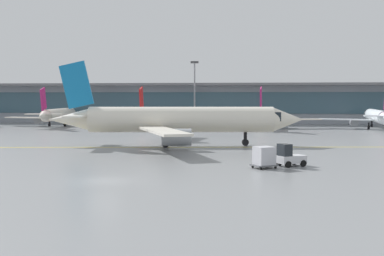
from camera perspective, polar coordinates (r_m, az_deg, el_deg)
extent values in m
plane|color=gray|center=(38.92, -10.00, -5.96)|extent=(400.00, 400.00, 0.00)
cube|color=yellow|center=(63.72, -1.45, -2.19)|extent=(109.33, 12.82, 0.01)
cube|color=#8C939E|center=(123.37, 0.99, 2.70)|extent=(171.08, 8.00, 9.00)
cube|color=#385666|center=(119.30, 0.82, 2.88)|extent=(164.23, 0.16, 5.04)
cube|color=slate|center=(121.89, 0.93, 4.94)|extent=(177.92, 11.00, 0.60)
cylinder|color=silver|center=(113.48, -14.87, 1.52)|extent=(3.67, 18.07, 2.49)
cone|color=silver|center=(123.53, -13.45, 1.70)|extent=(2.56, 3.14, 2.37)
cube|color=black|center=(121.60, -13.70, 1.82)|extent=(2.09, 2.37, 0.87)
cone|color=silver|center=(103.05, -16.65, 1.30)|extent=(2.38, 4.12, 2.12)
cube|color=silver|center=(114.16, -18.14, 1.13)|extent=(10.53, 4.47, 0.21)
cylinder|color=#999EA3|center=(114.53, -16.98, 0.81)|extent=(1.71, 2.74, 1.54)
cube|color=silver|center=(110.39, -11.92, 1.15)|extent=(10.45, 5.69, 0.21)
cylinder|color=#999EA3|center=(112.00, -12.79, 0.82)|extent=(1.71, 2.74, 1.54)
cube|color=#B21E66|center=(103.74, -16.54, 3.17)|extent=(0.48, 3.37, 4.69)
cube|color=silver|center=(104.67, -17.41, 1.52)|extent=(3.77, 2.00, 0.18)
cube|color=silver|center=(103.50, -15.50, 1.53)|extent=(3.77, 2.00, 0.18)
cylinder|color=black|center=(119.58, -13.97, 0.72)|extent=(0.32, 0.32, 1.32)
cylinder|color=black|center=(119.60, -13.97, 0.56)|extent=(0.45, 0.68, 0.66)
cylinder|color=black|center=(112.68, -15.89, 0.52)|extent=(0.32, 0.32, 1.32)
cylinder|color=black|center=(112.69, -15.89, 0.35)|extent=(0.45, 0.68, 0.66)
cylinder|color=black|center=(111.68, -14.24, 0.52)|extent=(0.32, 0.32, 1.32)
cylinder|color=black|center=(111.70, -14.24, 0.35)|extent=(0.45, 0.68, 0.66)
cylinder|color=white|center=(104.28, -4.68, 1.46)|extent=(2.67, 17.97, 2.49)
cone|color=white|center=(114.60, -3.77, 1.65)|extent=(2.40, 3.01, 2.37)
cube|color=black|center=(112.62, -3.93, 1.78)|extent=(1.97, 2.26, 0.87)
cone|color=white|center=(93.50, -5.85, 1.21)|extent=(2.16, 4.01, 2.12)
cube|color=white|center=(104.18, -8.28, 1.05)|extent=(10.52, 5.00, 0.21)
cylinder|color=#999EA3|center=(104.82, -7.04, 0.70)|extent=(1.57, 2.65, 1.54)
cube|color=white|center=(101.93, -1.29, 1.04)|extent=(10.51, 5.18, 0.21)
cylinder|color=#999EA3|center=(103.31, -2.35, 0.68)|extent=(1.57, 2.65, 1.54)
cube|color=red|center=(94.21, -5.77, 3.28)|extent=(0.30, 3.36, 4.69)
cube|color=white|center=(94.93, -6.81, 1.46)|extent=(3.68, 1.80, 0.18)
cube|color=white|center=(94.22, -4.63, 1.46)|extent=(3.68, 1.80, 0.18)
cylinder|color=black|center=(110.55, -4.11, 0.59)|extent=(0.32, 0.32, 1.32)
cylinder|color=black|center=(110.57, -4.11, 0.42)|extent=(0.41, 0.66, 0.66)
cylinder|color=black|center=(103.23, -5.74, 0.37)|extent=(0.32, 0.32, 1.32)
cylinder|color=black|center=(103.25, -5.74, 0.19)|extent=(0.41, 0.66, 0.66)
cylinder|color=black|center=(102.64, -3.89, 0.36)|extent=(0.32, 0.32, 1.32)
cylinder|color=black|center=(102.66, -3.89, 0.18)|extent=(0.41, 0.66, 0.66)
cylinder|color=silver|center=(103.80, 8.11, 1.43)|extent=(4.03, 18.10, 2.49)
cone|color=silver|center=(114.26, 8.36, 1.62)|extent=(2.62, 3.18, 2.37)
cube|color=black|center=(112.25, 8.32, 1.74)|extent=(2.13, 2.40, 0.87)
cone|color=silver|center=(92.86, 7.79, 1.18)|extent=(2.45, 4.16, 2.12)
cube|color=silver|center=(102.87, 4.52, 1.05)|extent=(10.42, 5.87, 0.21)
cylinder|color=#999EA3|center=(103.79, 5.71, 0.68)|extent=(1.76, 2.76, 1.54)
cube|color=silver|center=(102.26, 11.64, 0.97)|extent=(10.52, 4.28, 0.21)
cylinder|color=#999EA3|center=(103.38, 10.49, 0.63)|extent=(1.76, 2.76, 1.54)
cube|color=#B21E66|center=(93.57, 7.83, 3.26)|extent=(0.55, 3.37, 4.69)
cube|color=silver|center=(94.04, 6.71, 1.44)|extent=(3.80, 2.07, 0.18)
cube|color=silver|center=(93.85, 8.94, 1.42)|extent=(3.80, 2.07, 0.18)
cylinder|color=black|center=(110.16, 8.26, 0.55)|extent=(0.32, 0.32, 1.32)
cylinder|color=black|center=(110.18, 8.26, 0.38)|extent=(0.46, 0.69, 0.66)
cylinder|color=black|center=(102.52, 7.12, 0.34)|extent=(0.32, 0.32, 1.32)
cylinder|color=black|center=(102.54, 7.12, 0.16)|extent=(0.46, 0.69, 0.66)
cylinder|color=black|center=(102.36, 9.01, 0.32)|extent=(0.32, 0.32, 1.32)
cylinder|color=black|center=(102.38, 9.01, 0.13)|extent=(0.46, 0.69, 0.66)
cylinder|color=white|center=(106.38, 20.24, 1.29)|extent=(4.26, 18.11, 2.49)
cone|color=white|center=(116.74, 19.47, 1.49)|extent=(2.65, 3.21, 2.37)
cube|color=black|center=(114.76, 19.61, 1.61)|extent=(2.16, 2.43, 0.87)
cube|color=white|center=(104.18, 16.88, 0.94)|extent=(10.40, 5.98, 0.21)
cylinder|color=#999EA3|center=(105.52, 17.93, 0.57)|extent=(1.79, 2.78, 1.54)
cube|color=white|center=(96.34, 20.04, 1.30)|extent=(3.82, 2.12, 0.18)
cylinder|color=black|center=(112.68, 19.74, 0.45)|extent=(0.32, 0.32, 1.32)
cylinder|color=black|center=(112.69, 19.74, 0.28)|extent=(0.47, 0.70, 0.66)
cylinder|color=black|center=(104.78, 19.43, 0.23)|extent=(0.32, 0.32, 1.32)
cylinder|color=black|center=(104.80, 19.42, 0.05)|extent=(0.47, 0.70, 0.66)
cylinder|color=silver|center=(65.45, -1.23, 0.97)|extent=(24.20, 6.02, 3.33)
cone|color=silver|center=(66.77, 10.86, 0.96)|extent=(4.33, 3.60, 3.16)
cube|color=black|center=(66.28, 8.61, 1.32)|extent=(3.27, 2.92, 1.17)
cone|color=silver|center=(67.22, -13.82, 0.93)|extent=(5.61, 3.42, 2.83)
cube|color=silver|center=(74.05, -2.67, 0.56)|extent=(5.36, 14.04, 0.27)
cylinder|color=#999EA3|center=(71.33, -1.57, -0.30)|extent=(3.74, 2.44, 2.06)
cube|color=silver|center=(57.05, -3.29, -0.35)|extent=(8.15, 13.87, 0.27)
cylinder|color=#999EA3|center=(59.80, -1.76, -1.05)|extent=(3.74, 2.44, 2.06)
cube|color=#1472B2|center=(66.94, -12.98, 4.79)|extent=(4.50, 0.86, 6.27)
cube|color=silver|center=(69.28, -12.19, 1.45)|extent=(2.89, 5.13, 0.24)
cube|color=silver|center=(64.49, -13.06, 1.28)|extent=(2.89, 5.13, 0.24)
cylinder|color=black|center=(66.05, 6.07, -1.24)|extent=(0.43, 0.43, 1.76)
cylinder|color=black|center=(66.09, 6.07, -1.62)|extent=(0.94, 0.64, 0.88)
cylinder|color=black|center=(67.91, -2.86, -1.09)|extent=(0.43, 0.43, 1.76)
cylinder|color=black|center=(67.94, -2.86, -1.46)|extent=(0.94, 0.64, 0.88)
cylinder|color=black|center=(63.42, -3.02, -1.43)|extent=(0.43, 0.43, 1.76)
cylinder|color=black|center=(63.46, -3.02, -1.82)|extent=(0.94, 0.64, 0.88)
cube|color=silver|center=(47.25, 11.19, -3.49)|extent=(2.95, 2.55, 0.70)
cube|color=#1E2328|center=(46.70, 10.47, -2.46)|extent=(1.42, 1.53, 1.10)
cylinder|color=black|center=(48.35, 11.50, -3.76)|extent=(0.63, 0.50, 0.60)
cylinder|color=black|center=(47.25, 12.52, -3.94)|extent=(0.63, 0.50, 0.60)
cylinder|color=black|center=(47.35, 9.85, -3.89)|extent=(0.63, 0.50, 0.60)
cylinder|color=black|center=(46.23, 10.86, -4.08)|extent=(0.63, 0.50, 0.60)
cube|color=#595B60|center=(45.59, 8.19, -4.19)|extent=(2.63, 2.46, 0.12)
cube|color=silver|center=(45.48, 8.20, -3.12)|extent=(2.15, 2.12, 1.60)
cylinder|color=black|center=(46.60, 8.48, -4.23)|extent=(0.24, 0.20, 0.22)
cylinder|color=black|center=(45.46, 9.47, -4.44)|extent=(0.24, 0.20, 0.22)
cylinder|color=black|center=(45.78, 6.92, -4.36)|extent=(0.24, 0.20, 0.22)
cylinder|color=black|center=(44.62, 7.89, -4.58)|extent=(0.24, 0.20, 0.22)
cylinder|color=gray|center=(115.35, 0.29, 3.88)|extent=(0.36, 0.36, 14.02)
cube|color=#3F3F42|center=(115.61, 0.30, 7.48)|extent=(1.80, 0.30, 0.50)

